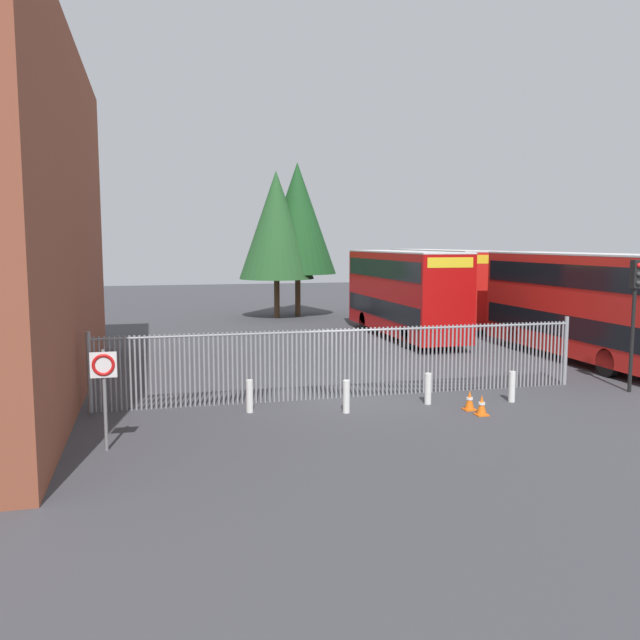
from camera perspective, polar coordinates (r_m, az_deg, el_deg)
The scene contains 15 objects.
ground_plane at distance 28.68m, azimuth -1.97°, elevation -3.07°, with size 100.00×100.00×0.00m, color #3D3D42.
palisade_fence at distance 20.82m, azimuth 2.52°, elevation -3.49°, with size 15.60×0.14×2.35m.
double_decker_bus_near_gate at distance 29.32m, azimuth 21.40°, elevation 1.46°, with size 2.54×10.81×4.42m.
double_decker_bus_behind_fence_left at distance 34.01m, azimuth 7.19°, elevation 2.53°, with size 2.54×10.81×4.42m.
double_decker_bus_behind_fence_right at distance 39.95m, azimuth 10.43°, elevation 3.09°, with size 2.54×10.81×4.42m.
bollard_near_left at distance 19.23m, azimuth -6.07°, elevation -6.52°, with size 0.20×0.20×0.95m, color silver.
bollard_center_front at distance 19.09m, azimuth 2.28°, elevation -6.59°, with size 0.20×0.20×0.95m, color silver.
bollard_near_right at distance 20.34m, azimuth 9.27°, elevation -5.85°, with size 0.20×0.20×0.95m, color silver.
bollard_far_right at distance 21.19m, azimuth 16.17°, elevation -5.52°, with size 0.20×0.20×0.95m, color silver.
traffic_cone_by_gate at distance 19.39m, azimuth 13.73°, elevation -7.14°, with size 0.34×0.34×0.59m.
traffic_cone_mid_forecourt at distance 19.90m, azimuth 12.73°, elevation -6.75°, with size 0.34×0.34×0.59m.
speed_limit_sign_post at distance 16.17m, azimuth -18.08°, elevation -4.63°, with size 0.60×0.14×2.40m.
traffic_light_kerbside at distance 23.59m, azimuth 25.41°, elevation 1.49°, with size 0.28×0.33×4.30m.
tree_tall_back at distance 43.71m, azimuth -1.95°, elevation 8.71°, with size 5.03×5.03×10.01m.
tree_short_side at distance 42.71m, azimuth -3.78°, elevation 8.13°, with size 4.78×4.78×9.37m.
Camera 1 is at (-6.01, -19.62, 4.86)m, focal length 37.23 mm.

